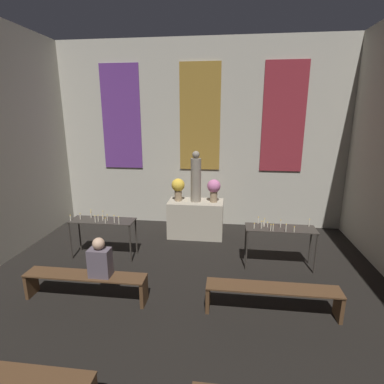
{
  "coord_description": "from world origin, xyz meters",
  "views": [
    {
      "loc": [
        0.81,
        3.59,
        3.15
      ],
      "look_at": [
        0.0,
        10.17,
        1.41
      ],
      "focal_mm": 28.0,
      "sensor_mm": 36.0,
      "label": 1
    }
  ],
  "objects_px": {
    "statue": "(196,178)",
    "pew_back_right": "(272,294)",
    "flower_vase_left": "(178,187)",
    "person_seated": "(100,260)",
    "candle_rack_right": "(280,233)",
    "altar": "(196,219)",
    "flower_vase_right": "(214,188)",
    "candle_rack_left": "(103,225)",
    "pew_back_left": "(86,281)"
  },
  "relations": [
    {
      "from": "flower_vase_left",
      "to": "pew_back_right",
      "type": "height_order",
      "value": "flower_vase_left"
    },
    {
      "from": "flower_vase_left",
      "to": "candle_rack_right",
      "type": "distance_m",
      "value": 2.83
    },
    {
      "from": "flower_vase_left",
      "to": "pew_back_right",
      "type": "relative_size",
      "value": 0.28
    },
    {
      "from": "altar",
      "to": "person_seated",
      "type": "xyz_separation_m",
      "value": [
        -1.28,
        -3.04,
        0.3
      ]
    },
    {
      "from": "flower_vase_left",
      "to": "candle_rack_left",
      "type": "distance_m",
      "value": 2.13
    },
    {
      "from": "statue",
      "to": "pew_back_right",
      "type": "xyz_separation_m",
      "value": [
        1.57,
        -3.04,
        -1.21
      ]
    },
    {
      "from": "altar",
      "to": "candle_rack_left",
      "type": "xyz_separation_m",
      "value": [
        -1.92,
        -1.45,
        0.29
      ]
    },
    {
      "from": "statue",
      "to": "candle_rack_right",
      "type": "relative_size",
      "value": 0.91
    },
    {
      "from": "candle_rack_right",
      "to": "candle_rack_left",
      "type": "bearing_deg",
      "value": -179.99
    },
    {
      "from": "flower_vase_right",
      "to": "pew_back_left",
      "type": "height_order",
      "value": "flower_vase_right"
    },
    {
      "from": "candle_rack_left",
      "to": "candle_rack_right",
      "type": "height_order",
      "value": "candle_rack_left"
    },
    {
      "from": "flower_vase_left",
      "to": "flower_vase_right",
      "type": "bearing_deg",
      "value": 0.0
    },
    {
      "from": "candle_rack_right",
      "to": "pew_back_left",
      "type": "bearing_deg",
      "value": -155.34
    },
    {
      "from": "statue",
      "to": "person_seated",
      "type": "relative_size",
      "value": 1.88
    },
    {
      "from": "altar",
      "to": "statue",
      "type": "bearing_deg",
      "value": 0.0
    },
    {
      "from": "candle_rack_right",
      "to": "pew_back_right",
      "type": "relative_size",
      "value": 0.67
    },
    {
      "from": "altar",
      "to": "flower_vase_left",
      "type": "bearing_deg",
      "value": -180.0
    },
    {
      "from": "altar",
      "to": "person_seated",
      "type": "bearing_deg",
      "value": -112.84
    },
    {
      "from": "statue",
      "to": "pew_back_right",
      "type": "relative_size",
      "value": 0.61
    },
    {
      "from": "altar",
      "to": "candle_rack_left",
      "type": "relative_size",
      "value": 1.0
    },
    {
      "from": "flower_vase_left",
      "to": "candle_rack_right",
      "type": "relative_size",
      "value": 0.41
    },
    {
      "from": "pew_back_right",
      "to": "candle_rack_right",
      "type": "bearing_deg",
      "value": 78.06
    },
    {
      "from": "candle_rack_left",
      "to": "altar",
      "type": "bearing_deg",
      "value": 36.98
    },
    {
      "from": "flower_vase_left",
      "to": "candle_rack_left",
      "type": "xyz_separation_m",
      "value": [
        -1.46,
        -1.45,
        -0.55
      ]
    },
    {
      "from": "flower_vase_right",
      "to": "person_seated",
      "type": "height_order",
      "value": "flower_vase_right"
    },
    {
      "from": "flower_vase_right",
      "to": "candle_rack_right",
      "type": "bearing_deg",
      "value": -44.87
    },
    {
      "from": "person_seated",
      "to": "pew_back_right",
      "type": "bearing_deg",
      "value": 0.0
    },
    {
      "from": "statue",
      "to": "person_seated",
      "type": "bearing_deg",
      "value": -112.84
    },
    {
      "from": "pew_back_left",
      "to": "person_seated",
      "type": "distance_m",
      "value": 0.52
    },
    {
      "from": "flower_vase_left",
      "to": "person_seated",
      "type": "bearing_deg",
      "value": -105.11
    },
    {
      "from": "flower_vase_left",
      "to": "pew_back_right",
      "type": "xyz_separation_m",
      "value": [
        2.03,
        -3.04,
        -0.96
      ]
    },
    {
      "from": "pew_back_left",
      "to": "candle_rack_left",
      "type": "bearing_deg",
      "value": 102.23
    },
    {
      "from": "pew_back_right",
      "to": "pew_back_left",
      "type": "bearing_deg",
      "value": 180.0
    },
    {
      "from": "flower_vase_right",
      "to": "pew_back_left",
      "type": "distance_m",
      "value": 3.79
    },
    {
      "from": "candle_rack_left",
      "to": "statue",
      "type": "bearing_deg",
      "value": 36.98
    },
    {
      "from": "candle_rack_left",
      "to": "pew_back_left",
      "type": "distance_m",
      "value": 1.69
    },
    {
      "from": "flower_vase_right",
      "to": "pew_back_right",
      "type": "height_order",
      "value": "flower_vase_right"
    },
    {
      "from": "pew_back_left",
      "to": "pew_back_right",
      "type": "distance_m",
      "value": 3.15
    },
    {
      "from": "pew_back_left",
      "to": "pew_back_right",
      "type": "xyz_separation_m",
      "value": [
        3.15,
        0.0,
        0.0
      ]
    },
    {
      "from": "candle_rack_left",
      "to": "pew_back_right",
      "type": "distance_m",
      "value": 3.86
    },
    {
      "from": "flower_vase_left",
      "to": "person_seated",
      "type": "relative_size",
      "value": 0.85
    },
    {
      "from": "altar",
      "to": "pew_back_left",
      "type": "xyz_separation_m",
      "value": [
        -1.57,
        -3.04,
        -0.13
      ]
    },
    {
      "from": "candle_rack_right",
      "to": "altar",
      "type": "bearing_deg",
      "value": 142.91
    },
    {
      "from": "altar",
      "to": "pew_back_right",
      "type": "relative_size",
      "value": 0.67
    },
    {
      "from": "altar",
      "to": "pew_back_left",
      "type": "distance_m",
      "value": 3.43
    },
    {
      "from": "candle_rack_left",
      "to": "pew_back_right",
      "type": "height_order",
      "value": "candle_rack_left"
    },
    {
      "from": "flower_vase_right",
      "to": "candle_rack_left",
      "type": "height_order",
      "value": "flower_vase_right"
    },
    {
      "from": "flower_vase_right",
      "to": "pew_back_right",
      "type": "relative_size",
      "value": 0.28
    },
    {
      "from": "flower_vase_left",
      "to": "person_seated",
      "type": "xyz_separation_m",
      "value": [
        -0.82,
        -3.04,
        -0.54
      ]
    },
    {
      "from": "altar",
      "to": "flower_vase_right",
      "type": "bearing_deg",
      "value": -0.0
    }
  ]
}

